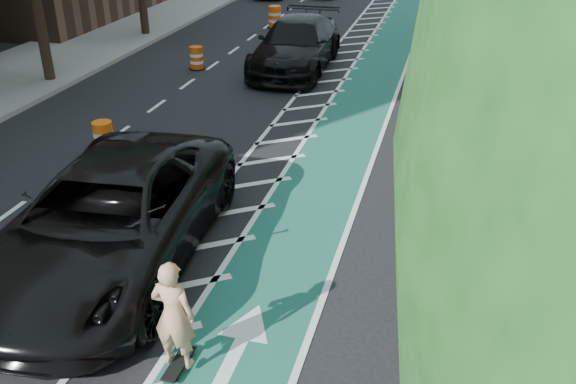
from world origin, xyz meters
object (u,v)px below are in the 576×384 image
(suv_far, at_px, (296,44))
(barrel_a, at_px, (104,139))
(suv_near, at_px, (111,218))
(skateboarder, at_px, (174,315))

(suv_far, bearing_deg, barrel_a, -108.27)
(suv_near, xyz_separation_m, suv_far, (0.00, 13.47, -0.04))
(skateboarder, distance_m, barrel_a, 8.48)
(suv_near, relative_size, barrel_a, 7.77)
(suv_near, bearing_deg, skateboarder, -49.80)
(suv_far, xyz_separation_m, barrel_a, (-2.82, -9.02, -0.50))
(skateboarder, relative_size, suv_near, 0.26)
(suv_near, xyz_separation_m, barrel_a, (-2.82, 4.46, -0.54))
(skateboarder, relative_size, barrel_a, 1.99)
(barrel_a, bearing_deg, skateboarder, -52.74)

